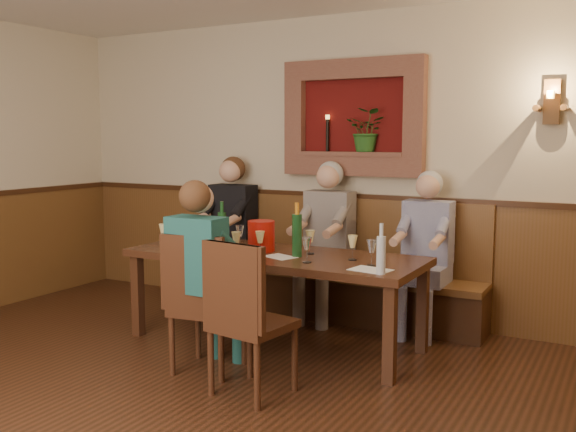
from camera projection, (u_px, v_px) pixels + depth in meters
name	position (u px, v px, depth m)	size (l,w,h in m)	color
room_shell	(99.00, 97.00, 3.40)	(6.04, 6.04, 2.82)	beige
wainscoting	(108.00, 334.00, 3.56)	(6.02, 6.02, 1.15)	brown
wall_niche	(357.00, 123.00, 5.86)	(1.36, 0.30, 1.06)	#550D0C
wall_sconce	(552.00, 103.00, 5.03)	(0.25, 0.20, 0.35)	brown
dining_table	(274.00, 262.00, 5.16)	(2.40, 0.90, 0.75)	#381F10
bench	(324.00, 281.00, 6.02)	(3.00, 0.45, 1.11)	#381E0F
chair_near_left	(207.00, 331.00, 4.60)	(0.51, 0.51, 1.01)	#381F10
chair_near_right	(251.00, 350.00, 4.18)	(0.51, 0.51, 1.03)	#381F10
person_bench_left	(228.00, 244.00, 6.38)	(0.44, 0.55, 1.48)	black
person_bench_mid	(325.00, 255.00, 5.87)	(0.43, 0.53, 1.46)	#5A5352
person_bench_right	(424.00, 268.00, 5.43)	(0.41, 0.50, 1.39)	navy
person_chair_front	(205.00, 294.00, 4.55)	(0.40, 0.49, 1.39)	navy
spittoon_bucket	(261.00, 236.00, 5.23)	(0.22, 0.22, 0.25)	#BB140B
wine_bottle_green_a	(297.00, 234.00, 4.97)	(0.09, 0.09, 0.42)	#19471E
wine_bottle_green_b	(222.00, 228.00, 5.42)	(0.08, 0.08, 0.39)	#19471E
water_bottle	(381.00, 254.00, 4.34)	(0.06, 0.06, 0.35)	silver
tasting_sheet_a	(189.00, 247.00, 5.40)	(0.27, 0.20, 0.00)	white
tasting_sheet_b	(280.00, 257.00, 4.98)	(0.24, 0.17, 0.00)	white
tasting_sheet_c	(371.00, 270.00, 4.49)	(0.28, 0.20, 0.00)	white
tasting_sheet_d	(209.00, 254.00, 5.12)	(0.30, 0.21, 0.00)	white
wine_glass_0	(260.00, 243.00, 5.05)	(0.08, 0.08, 0.19)	#FCED97
wine_glass_1	(372.00, 253.00, 4.63)	(0.08, 0.08, 0.19)	white
wine_glass_2	(310.00, 242.00, 5.10)	(0.08, 0.08, 0.19)	#FCED97
wine_glass_3	(240.00, 236.00, 5.38)	(0.08, 0.08, 0.19)	white
wine_glass_4	(163.00, 235.00, 5.47)	(0.08, 0.08, 0.19)	#FCED97
wine_glass_5	(236.00, 244.00, 5.01)	(0.08, 0.08, 0.19)	#FCED97
wine_glass_6	(200.00, 240.00, 5.20)	(0.08, 0.08, 0.19)	#FCED97
wine_glass_7	(353.00, 248.00, 4.84)	(0.08, 0.08, 0.19)	#FCED97
wine_glass_8	(206.00, 234.00, 5.52)	(0.08, 0.08, 0.19)	white
wine_glass_9	(307.00, 250.00, 4.74)	(0.08, 0.08, 0.19)	white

